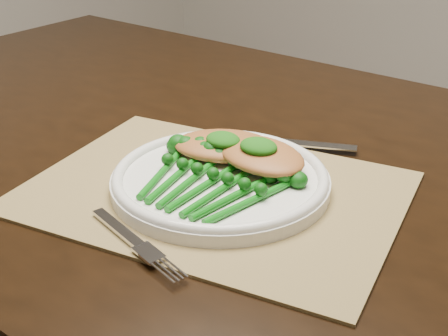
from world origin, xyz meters
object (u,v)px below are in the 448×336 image
Objects in this scene: dining_table at (221,334)px; broccolini_bundle at (203,187)px; dinner_plate at (220,179)px; chicken_fillet_left at (224,146)px; placemat at (214,192)px.

broccolini_bundle reaches higher than dining_table.
dinner_plate is 0.07m from chicken_fillet_left.
placemat is at bearing -91.65° from chicken_fillet_left.
chicken_fillet_left is (-0.03, 0.06, 0.03)m from placemat.
chicken_fillet_left is 0.10m from broccolini_bundle.
broccolini_bundle reaches higher than placemat.
dining_table is 11.56× the size of chicken_fillet_left.
broccolini_bundle is at bearing -58.62° from dining_table.
chicken_fillet_left is (-0.04, 0.05, 0.02)m from dinner_plate.
dinner_plate is at bearing -52.13° from dining_table.
dinner_plate reaches higher than placemat.
chicken_fillet_left is at bearing 122.98° from dinner_plate.
dinner_plate reaches higher than dining_table.
dinner_plate is 0.04m from broccolini_bundle.
placemat is 2.58× the size of broccolini_bundle.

